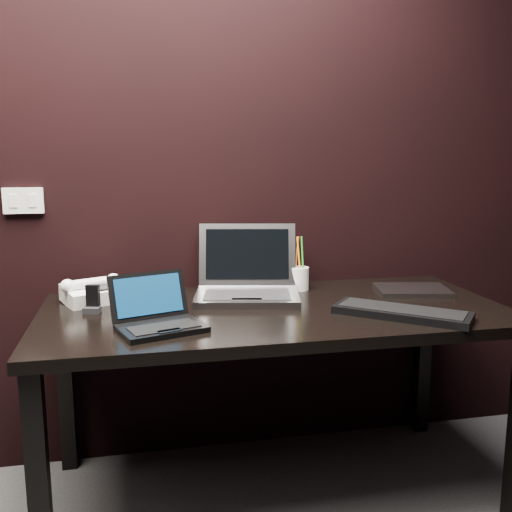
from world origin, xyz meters
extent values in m
plane|color=black|center=(0.00, 1.80, 1.30)|extent=(4.00, 0.00, 4.00)
cube|color=silver|center=(-0.62, 1.79, 1.12)|extent=(0.15, 0.02, 0.10)
cube|color=silver|center=(-0.66, 1.78, 1.12)|extent=(0.03, 0.01, 0.05)
cube|color=silver|center=(-0.58, 1.78, 1.12)|extent=(0.03, 0.01, 0.05)
cube|color=black|center=(0.30, 1.40, 0.72)|extent=(1.70, 0.80, 0.04)
cube|color=black|center=(-0.50, 1.05, 0.35)|extent=(0.06, 0.06, 0.70)
cube|color=black|center=(-0.50, 1.75, 0.35)|extent=(0.06, 0.06, 0.70)
cube|color=black|center=(1.10, 1.75, 0.35)|extent=(0.06, 0.06, 0.70)
cube|color=black|center=(-0.12, 1.20, 0.75)|extent=(0.31, 0.25, 0.02)
cube|color=black|center=(-0.12, 1.18, 0.76)|extent=(0.24, 0.16, 0.00)
cube|color=black|center=(-0.10, 1.13, 0.76)|extent=(0.08, 0.05, 0.00)
cube|color=black|center=(-0.16, 1.31, 0.83)|extent=(0.27, 0.13, 0.15)
cube|color=#092747|center=(-0.16, 1.30, 0.83)|extent=(0.23, 0.11, 0.12)
cube|color=gray|center=(0.22, 1.53, 0.75)|extent=(0.45, 0.36, 0.03)
cube|color=black|center=(0.21, 1.50, 0.77)|extent=(0.35, 0.22, 0.00)
cube|color=gray|center=(0.20, 1.42, 0.77)|extent=(0.12, 0.07, 0.00)
cube|color=gray|center=(0.25, 1.70, 0.89)|extent=(0.41, 0.15, 0.25)
cube|color=black|center=(0.25, 1.70, 0.89)|extent=(0.35, 0.12, 0.20)
cube|color=black|center=(0.71, 1.20, 0.75)|extent=(0.46, 0.42, 0.03)
cube|color=black|center=(0.71, 1.20, 0.77)|extent=(0.41, 0.37, 0.00)
cube|color=#939499|center=(0.91, 1.51, 0.75)|extent=(0.32, 0.26, 0.02)
cube|color=white|center=(-0.37, 1.62, 0.77)|extent=(0.24, 0.23, 0.08)
cylinder|color=silver|center=(-0.37, 1.61, 0.82)|extent=(0.18, 0.11, 0.04)
sphere|color=white|center=(-0.45, 1.57, 0.82)|extent=(0.07, 0.07, 0.05)
sphere|color=white|center=(-0.29, 1.64, 0.82)|extent=(0.07, 0.07, 0.05)
cube|color=black|center=(-0.33, 1.58, 0.80)|extent=(0.09, 0.08, 0.01)
cube|color=black|center=(-0.35, 1.48, 0.79)|extent=(0.05, 0.03, 0.10)
cube|color=black|center=(-0.36, 1.47, 0.75)|extent=(0.07, 0.06, 0.02)
cylinder|color=silver|center=(0.47, 1.66, 0.79)|extent=(0.09, 0.09, 0.10)
cylinder|color=#E75A15|center=(0.46, 1.67, 0.89)|extent=(0.01, 0.03, 0.14)
cylinder|color=#278825|center=(0.48, 1.65, 0.89)|extent=(0.01, 0.02, 0.14)
cylinder|color=black|center=(0.47, 1.67, 0.89)|extent=(0.01, 0.02, 0.14)
cylinder|color=#C17212|center=(0.46, 1.65, 0.89)|extent=(0.01, 0.03, 0.14)
camera|label=1|loc=(-0.19, -0.58, 1.30)|focal=40.00mm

